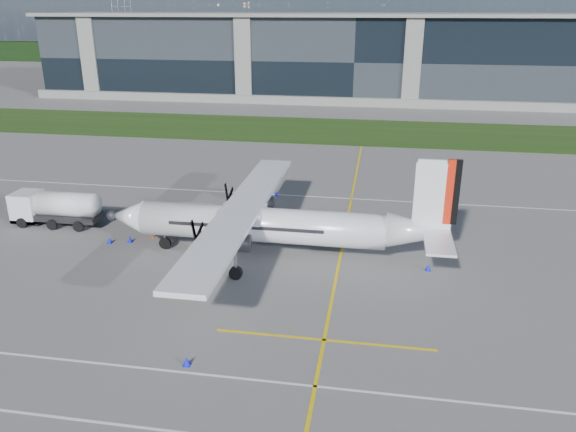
# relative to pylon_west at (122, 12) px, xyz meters

# --- Properties ---
(ground) EXTENTS (400.00, 400.00, 0.00)m
(ground) POSITION_rel_pylon_west_xyz_m (80.00, -110.00, -15.00)
(ground) COLOR #5B5856
(ground) RESTS_ON ground
(grass_strip) EXTENTS (400.00, 18.00, 0.04)m
(grass_strip) POSITION_rel_pylon_west_xyz_m (80.00, -102.00, -14.98)
(grass_strip) COLOR #213E10
(grass_strip) RESTS_ON ground
(terminal_building) EXTENTS (120.00, 20.00, 15.00)m
(terminal_building) POSITION_rel_pylon_west_xyz_m (80.00, -70.00, -7.50)
(terminal_building) COLOR black
(terminal_building) RESTS_ON ground
(tree_line) EXTENTS (400.00, 6.00, 6.00)m
(tree_line) POSITION_rel_pylon_west_xyz_m (80.00, -10.00, -12.00)
(tree_line) COLOR black
(tree_line) RESTS_ON ground
(pylon_west) EXTENTS (9.00, 4.60, 30.00)m
(pylon_west) POSITION_rel_pylon_west_xyz_m (0.00, 0.00, 0.00)
(pylon_west) COLOR gray
(pylon_west) RESTS_ON ground
(yellow_taxiway_centerline) EXTENTS (0.20, 70.00, 0.01)m
(yellow_taxiway_centerline) POSITION_rel_pylon_west_xyz_m (83.00, -140.00, -14.99)
(yellow_taxiway_centerline) COLOR yellow
(yellow_taxiway_centerline) RESTS_ON ground
(turboprop_aircraft) EXTENTS (24.79, 25.71, 7.71)m
(turboprop_aircraft) POSITION_rel_pylon_west_xyz_m (78.31, -145.81, -11.14)
(turboprop_aircraft) COLOR white
(turboprop_aircraft) RESTS_ON ground
(fuel_tanker_truck) EXTENTS (7.59, 2.47, 2.85)m
(fuel_tanker_truck) POSITION_rel_pylon_west_xyz_m (59.02, -142.67, -13.58)
(fuel_tanker_truck) COLOR silver
(fuel_tanker_truck) RESTS_ON ground
(baggage_tug) EXTENTS (3.12, 1.87, 1.87)m
(baggage_tug) POSITION_rel_pylon_west_xyz_m (70.96, -141.56, -14.06)
(baggage_tug) COLOR white
(baggage_tug) RESTS_ON ground
(ground_crew_person) EXTENTS (0.63, 0.87, 2.08)m
(ground_crew_person) POSITION_rel_pylon_west_xyz_m (68.36, -143.91, -13.96)
(ground_crew_person) COLOR #F25907
(ground_crew_person) RESTS_ON ground
(safety_cone_stbdwing) EXTENTS (0.36, 0.36, 0.50)m
(safety_cone_stbdwing) POSITION_rel_pylon_west_xyz_m (75.92, -132.35, -14.75)
(safety_cone_stbdwing) COLOR #0C14D9
(safety_cone_stbdwing) RESTS_ON ground
(safety_cone_fwd) EXTENTS (0.36, 0.36, 0.50)m
(safety_cone_fwd) POSITION_rel_pylon_west_xyz_m (65.48, -145.52, -14.75)
(safety_cone_fwd) COLOR #0C14D9
(safety_cone_fwd) RESTS_ON ground
(safety_cone_nose_stbd) EXTENTS (0.36, 0.36, 0.50)m
(safety_cone_nose_stbd) POSITION_rel_pylon_west_xyz_m (66.93, -145.11, -14.75)
(safety_cone_nose_stbd) COLOR #0C14D9
(safety_cone_nose_stbd) RESTS_ON ground
(safety_cone_tail) EXTENTS (0.36, 0.36, 0.50)m
(safety_cone_tail) POSITION_rel_pylon_west_xyz_m (89.09, -146.34, -14.75)
(safety_cone_tail) COLOR #0C14D9
(safety_cone_tail) RESTS_ON ground
(safety_cone_portwing) EXTENTS (0.36, 0.36, 0.50)m
(safety_cone_portwing) POSITION_rel_pylon_west_xyz_m (76.43, -159.41, -14.75)
(safety_cone_portwing) COLOR #0C14D9
(safety_cone_portwing) RESTS_ON ground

